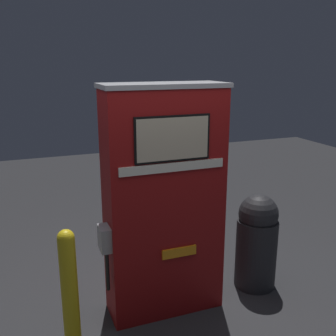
% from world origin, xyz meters
% --- Properties ---
extents(ground_plane, '(14.00, 14.00, 0.00)m').
position_xyz_m(ground_plane, '(0.00, 0.00, 0.00)').
color(ground_plane, '#2D2D30').
extents(gas_pump, '(1.16, 0.45, 2.14)m').
position_xyz_m(gas_pump, '(-0.00, 0.21, 1.08)').
color(gas_pump, maroon).
rests_on(gas_pump, ground_plane).
extents(safety_bollard, '(0.13, 0.13, 1.10)m').
position_xyz_m(safety_bollard, '(-0.92, -0.14, 0.58)').
color(safety_bollard, yellow).
rests_on(safety_bollard, ground_plane).
extents(trash_bin, '(0.43, 0.43, 1.01)m').
position_xyz_m(trash_bin, '(1.04, 0.22, 0.52)').
color(trash_bin, '#232326').
rests_on(trash_bin, ground_plane).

